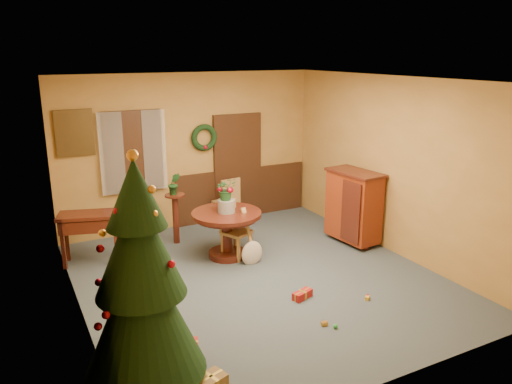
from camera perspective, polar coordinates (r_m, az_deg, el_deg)
room_envelope at (r=9.60m, az=-6.15°, el=2.78°), size 5.50×5.50×5.50m
dining_table at (r=8.11m, az=-3.37°, el=-3.86°), size 1.13×1.13×0.78m
urn at (r=8.00m, az=-3.41°, el=-1.60°), size 0.28×0.28×0.20m
centerpiece_plant at (r=7.92m, az=-3.44°, el=0.36°), size 0.33×0.29×0.37m
chair_near at (r=8.15m, az=-2.64°, el=-4.06°), size 0.54×0.54×0.93m
chair_far at (r=9.58m, az=-3.24°, el=-0.93°), size 0.46×0.46×0.95m
guitar at (r=7.88m, az=-0.48°, el=-5.32°), size 0.47×0.61×0.83m
plant_stand at (r=8.80m, az=-9.19°, el=-2.37°), size 0.34×0.34×0.89m
stand_plant at (r=8.65m, az=-9.34°, el=0.95°), size 0.25×0.21×0.38m
christmas_tree at (r=4.91m, az=-12.98°, el=-10.10°), size 1.19×1.19×2.45m
writing_desk at (r=8.27m, az=-18.47°, el=-3.67°), size 1.03×0.71×0.83m
sideboard at (r=8.83m, az=11.09°, el=-1.45°), size 0.63×1.05×1.29m
gift_a at (r=5.35m, az=-5.15°, el=-20.89°), size 0.34×0.29×0.16m
gift_b at (r=5.80m, az=-7.67°, el=-17.49°), size 0.26×0.26×0.21m
gift_c at (r=5.85m, az=-13.52°, el=-17.92°), size 0.30×0.29×0.14m
gift_d at (r=7.00m, az=5.32°, el=-11.60°), size 0.33×0.21×0.11m
toy_a at (r=7.13m, az=4.82°, el=-11.34°), size 0.09×0.09×0.05m
toy_b at (r=6.38m, az=9.07°, el=-14.92°), size 0.06×0.06×0.06m
toy_c at (r=7.11m, az=12.59°, el=-11.74°), size 0.09×0.09×0.05m
toy_d at (r=7.15m, az=12.63°, el=-11.55°), size 0.06×0.06×0.06m
toy_e at (r=6.43m, az=7.82°, el=-14.68°), size 0.09×0.06×0.05m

